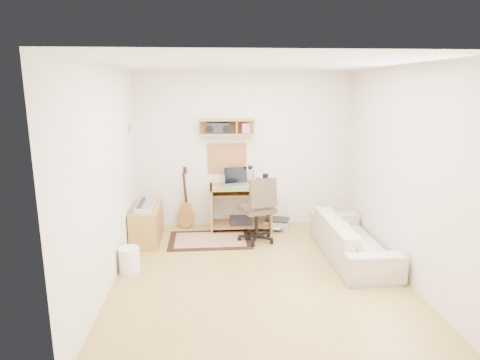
{
  "coord_description": "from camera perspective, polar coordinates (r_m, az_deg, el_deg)",
  "views": [
    {
      "loc": [
        -0.59,
        -4.89,
        2.35
      ],
      "look_at": [
        -0.15,
        1.05,
        1.0
      ],
      "focal_mm": 31.04,
      "sensor_mm": 36.0,
      "label": 1
    }
  ],
  "objects": [
    {
      "name": "back_wall",
      "position": [
        7.0,
        0.65,
        4.15
      ],
      "size": [
        3.6,
        0.01,
        2.6
      ],
      "primitive_type": "cube",
      "color": "silver",
      "rests_on": "ground"
    },
    {
      "name": "right_wall",
      "position": [
        5.54,
        21.46,
        0.96
      ],
      "size": [
        0.01,
        4.0,
        2.6
      ],
      "primitive_type": "cube",
      "color": "silver",
      "rests_on": "ground"
    },
    {
      "name": "guitar",
      "position": [
        7.0,
        -7.52,
        -2.46
      ],
      "size": [
        0.32,
        0.25,
        1.05
      ],
      "primitive_type": null,
      "rotation": [
        0.0,
        0.0,
        -0.31
      ],
      "color": "#A87033",
      "rests_on": "floor"
    },
    {
      "name": "desk",
      "position": [
        6.92,
        0.07,
        -3.81
      ],
      "size": [
        1.0,
        0.55,
        0.75
      ],
      "primitive_type": null,
      "color": "#A57D3A",
      "rests_on": "floor"
    },
    {
      "name": "speaker",
      "position": [
        6.79,
        3.52,
        0.02
      ],
      "size": [
        0.09,
        0.09,
        0.21
      ],
      "primitive_type": "cylinder",
      "color": "black",
      "rests_on": "desk"
    },
    {
      "name": "cabinet",
      "position": [
        6.59,
        -12.72,
        -5.9
      ],
      "size": [
        0.4,
        0.9,
        0.55
      ],
      "primitive_type": "cube",
      "color": "#A57D3A",
      "rests_on": "floor"
    },
    {
      "name": "cork_board",
      "position": [
        6.97,
        -1.79,
        3.03
      ],
      "size": [
        0.64,
        0.03,
        0.49
      ],
      "primitive_type": "cube",
      "color": "tan",
      "rests_on": "back_wall"
    },
    {
      "name": "laptop",
      "position": [
        6.77,
        -0.24,
        0.38
      ],
      "size": [
        0.47,
        0.47,
        0.29
      ],
      "primitive_type": null,
      "rotation": [
        0.0,
        0.0,
        0.25
      ],
      "color": "silver",
      "rests_on": "desk"
    },
    {
      "name": "boombox",
      "position": [
        6.79,
        -3.06,
        7.1
      ],
      "size": [
        0.36,
        0.17,
        0.19
      ],
      "primitive_type": "cube",
      "color": "black",
      "rests_on": "wall_shelf"
    },
    {
      "name": "ceiling",
      "position": [
        4.93,
        2.74,
        15.73
      ],
      "size": [
        3.6,
        4.0,
        0.01
      ],
      "primitive_type": "cube",
      "color": "white",
      "rests_on": "ground"
    },
    {
      "name": "music_keyboard",
      "position": [
        6.5,
        -12.85,
        -3.33
      ],
      "size": [
        0.23,
        0.73,
        0.06
      ],
      "primitive_type": "cube",
      "color": "#B2B5BA",
      "rests_on": "cabinet"
    },
    {
      "name": "sofa",
      "position": [
        6.02,
        15.23,
        -6.93
      ],
      "size": [
        0.55,
        1.87,
        0.73
      ],
      "primitive_type": "imported",
      "rotation": [
        0.0,
        0.0,
        1.57
      ],
      "color": "#BAAA94",
      "rests_on": "floor"
    },
    {
      "name": "waste_basket",
      "position": [
        5.65,
        -14.97,
        -10.51
      ],
      "size": [
        0.28,
        0.28,
        0.32
      ],
      "primitive_type": "cylinder",
      "rotation": [
        0.0,
        0.0,
        0.07
      ],
      "color": "white",
      "rests_on": "floor"
    },
    {
      "name": "printer",
      "position": [
        7.09,
        5.12,
        -5.9
      ],
      "size": [
        0.48,
        0.42,
        0.15
      ],
      "primitive_type": "cube",
      "rotation": [
        0.0,
        0.0,
        -0.32
      ],
      "color": "#A5A8AA",
      "rests_on": "floor"
    },
    {
      "name": "desk_lamp",
      "position": [
        6.94,
        1.79,
        0.8
      ],
      "size": [
        0.11,
        0.11,
        0.32
      ],
      "primitive_type": null,
      "color": "black",
      "rests_on": "desk"
    },
    {
      "name": "wall_photo",
      "position": [
        6.53,
        -14.9,
        6.82
      ],
      "size": [
        0.02,
        0.2,
        0.15
      ],
      "primitive_type": "cube",
      "color": "#4C8CBF",
      "rests_on": "left_wall"
    },
    {
      "name": "floor",
      "position": [
        5.46,
        2.44,
        -12.81
      ],
      "size": [
        3.6,
        4.0,
        0.01
      ],
      "primitive_type": "cube",
      "color": "#B2904A",
      "rests_on": "ground"
    },
    {
      "name": "left_wall",
      "position": [
        5.14,
        -17.81,
        0.38
      ],
      "size": [
        0.01,
        4.0,
        2.6
      ],
      "primitive_type": "cube",
      "color": "silver",
      "rests_on": "ground"
    },
    {
      "name": "wall_shelf",
      "position": [
        6.8,
        -1.79,
        7.29
      ],
      "size": [
        0.9,
        0.25,
        0.26
      ],
      "primitive_type": "cube",
      "color": "#A57D3A",
      "rests_on": "back_wall"
    },
    {
      "name": "rug",
      "position": [
        6.55,
        -4.11,
        -8.2
      ],
      "size": [
        1.28,
        0.86,
        0.02
      ],
      "primitive_type": "cube",
      "rotation": [
        0.0,
        0.0,
        0.01
      ],
      "color": "#CDB589",
      "rests_on": "floor"
    },
    {
      "name": "pencil_cup",
      "position": [
        6.93,
        2.48,
        -0.13
      ],
      "size": [
        0.07,
        0.07,
        0.11
      ],
      "primitive_type": "cylinder",
      "color": "#2F3E8F",
      "rests_on": "desk"
    },
    {
      "name": "task_chair",
      "position": [
        6.36,
        2.3,
        -3.96
      ],
      "size": [
        0.67,
        0.67,
        1.04
      ],
      "primitive_type": null,
      "rotation": [
        0.0,
        0.0,
        0.33
      ],
      "color": "#3B2F23",
      "rests_on": "floor"
    }
  ]
}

